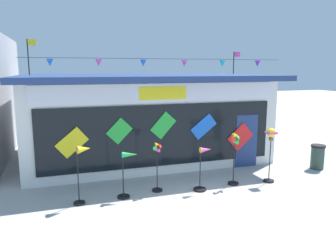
{
  "coord_description": "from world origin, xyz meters",
  "views": [
    {
      "loc": [
        -3.81,
        -7.02,
        3.71
      ],
      "look_at": [
        -0.31,
        3.57,
        1.76
      ],
      "focal_mm": 35.09,
      "sensor_mm": 36.0,
      "label": 1
    }
  ],
  "objects_px": {
    "wind_spinner_left": "(127,171)",
    "wind_spinner_far_right": "(271,142)",
    "kite_shop_building": "(142,115)",
    "wind_spinner_center_right": "(203,169)",
    "wind_spinner_right": "(235,152)",
    "trash_bin": "(317,157)",
    "wind_spinner_far_left": "(82,163)",
    "wind_spinner_center_left": "(157,164)"
  },
  "relations": [
    {
      "from": "wind_spinner_left",
      "to": "wind_spinner_far_right",
      "type": "height_order",
      "value": "wind_spinner_far_right"
    },
    {
      "from": "wind_spinner_left",
      "to": "wind_spinner_far_right",
      "type": "distance_m",
      "value": 4.76
    },
    {
      "from": "kite_shop_building",
      "to": "wind_spinner_center_right",
      "type": "xyz_separation_m",
      "value": [
        0.72,
        -4.75,
        -1.07
      ]
    },
    {
      "from": "wind_spinner_right",
      "to": "trash_bin",
      "type": "height_order",
      "value": "wind_spinner_right"
    },
    {
      "from": "kite_shop_building",
      "to": "wind_spinner_far_left",
      "type": "bearing_deg",
      "value": -121.32
    },
    {
      "from": "wind_spinner_center_right",
      "to": "wind_spinner_left",
      "type": "bearing_deg",
      "value": 176.14
    },
    {
      "from": "wind_spinner_left",
      "to": "trash_bin",
      "type": "xyz_separation_m",
      "value": [
        7.31,
        0.51,
        -0.34
      ]
    },
    {
      "from": "trash_bin",
      "to": "kite_shop_building",
      "type": "bearing_deg",
      "value": 144.49
    },
    {
      "from": "wind_spinner_center_right",
      "to": "wind_spinner_right",
      "type": "distance_m",
      "value": 1.24
    },
    {
      "from": "wind_spinner_right",
      "to": "wind_spinner_far_right",
      "type": "bearing_deg",
      "value": -5.89
    },
    {
      "from": "wind_spinner_center_left",
      "to": "wind_spinner_center_right",
      "type": "relative_size",
      "value": 1.13
    },
    {
      "from": "kite_shop_building",
      "to": "wind_spinner_center_right",
      "type": "relative_size",
      "value": 7.09
    },
    {
      "from": "wind_spinner_left",
      "to": "trash_bin",
      "type": "distance_m",
      "value": 7.33
    },
    {
      "from": "wind_spinner_center_right",
      "to": "wind_spinner_far_right",
      "type": "relative_size",
      "value": 0.75
    },
    {
      "from": "wind_spinner_far_left",
      "to": "wind_spinner_center_right",
      "type": "relative_size",
      "value": 1.23
    },
    {
      "from": "wind_spinner_center_right",
      "to": "wind_spinner_right",
      "type": "bearing_deg",
      "value": 6.38
    },
    {
      "from": "kite_shop_building",
      "to": "wind_spinner_right",
      "type": "bearing_deg",
      "value": -67.77
    },
    {
      "from": "kite_shop_building",
      "to": "wind_spinner_far_right",
      "type": "height_order",
      "value": "kite_shop_building"
    },
    {
      "from": "wind_spinner_center_left",
      "to": "wind_spinner_center_right",
      "type": "xyz_separation_m",
      "value": [
        1.35,
        -0.33,
        -0.18
      ]
    },
    {
      "from": "wind_spinner_center_right",
      "to": "wind_spinner_far_right",
      "type": "distance_m",
      "value": 2.5
    },
    {
      "from": "wind_spinner_far_left",
      "to": "wind_spinner_center_left",
      "type": "bearing_deg",
      "value": 6.21
    },
    {
      "from": "wind_spinner_far_left",
      "to": "wind_spinner_center_left",
      "type": "height_order",
      "value": "wind_spinner_far_left"
    },
    {
      "from": "wind_spinner_far_left",
      "to": "wind_spinner_left",
      "type": "relative_size",
      "value": 1.23
    },
    {
      "from": "kite_shop_building",
      "to": "trash_bin",
      "type": "bearing_deg",
      "value": -35.51
    },
    {
      "from": "wind_spinner_far_left",
      "to": "wind_spinner_left",
      "type": "xyz_separation_m",
      "value": [
        1.25,
        0.07,
        -0.38
      ]
    },
    {
      "from": "wind_spinner_center_right",
      "to": "wind_spinner_right",
      "type": "xyz_separation_m",
      "value": [
        1.17,
        0.13,
        0.4
      ]
    },
    {
      "from": "wind_spinner_center_right",
      "to": "trash_bin",
      "type": "distance_m",
      "value": 5.05
    },
    {
      "from": "wind_spinner_far_right",
      "to": "trash_bin",
      "type": "bearing_deg",
      "value": 14.51
    },
    {
      "from": "wind_spinner_center_right",
      "to": "trash_bin",
      "type": "xyz_separation_m",
      "value": [
        5.0,
        0.67,
        -0.22
      ]
    },
    {
      "from": "wind_spinner_far_left",
      "to": "wind_spinner_left",
      "type": "height_order",
      "value": "wind_spinner_far_left"
    },
    {
      "from": "wind_spinner_far_left",
      "to": "wind_spinner_far_right",
      "type": "distance_m",
      "value": 5.98
    },
    {
      "from": "wind_spinner_center_right",
      "to": "wind_spinner_right",
      "type": "height_order",
      "value": "wind_spinner_right"
    },
    {
      "from": "wind_spinner_far_left",
      "to": "wind_spinner_right",
      "type": "relative_size",
      "value": 0.97
    },
    {
      "from": "wind_spinner_center_left",
      "to": "kite_shop_building",
      "type": "bearing_deg",
      "value": 81.88
    },
    {
      "from": "wind_spinner_left",
      "to": "wind_spinner_center_left",
      "type": "bearing_deg",
      "value": 10.13
    },
    {
      "from": "wind_spinner_far_left",
      "to": "wind_spinner_center_left",
      "type": "relative_size",
      "value": 1.08
    },
    {
      "from": "wind_spinner_center_right",
      "to": "wind_spinner_far_right",
      "type": "bearing_deg",
      "value": 0.04
    },
    {
      "from": "wind_spinner_far_left",
      "to": "trash_bin",
      "type": "height_order",
      "value": "wind_spinner_far_left"
    },
    {
      "from": "wind_spinner_right",
      "to": "wind_spinner_center_left",
      "type": "bearing_deg",
      "value": 175.52
    },
    {
      "from": "wind_spinner_far_left",
      "to": "trash_bin",
      "type": "xyz_separation_m",
      "value": [
        8.55,
        0.58,
        -0.72
      ]
    },
    {
      "from": "wind_spinner_right",
      "to": "trash_bin",
      "type": "bearing_deg",
      "value": 8.01
    },
    {
      "from": "wind_spinner_center_left",
      "to": "wind_spinner_right",
      "type": "height_order",
      "value": "wind_spinner_right"
    }
  ]
}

